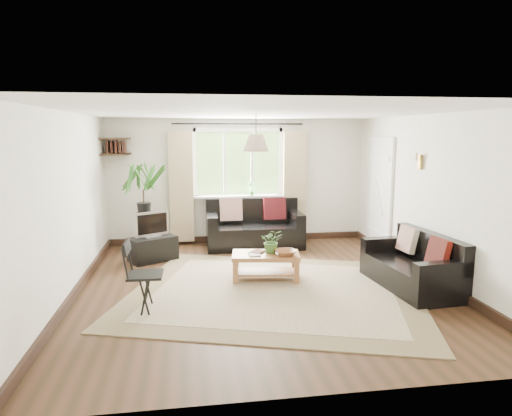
{
  "coord_description": "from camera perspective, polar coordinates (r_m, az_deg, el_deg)",
  "views": [
    {
      "loc": [
        -0.98,
        -6.07,
        2.13
      ],
      "look_at": [
        0.0,
        0.4,
        1.05
      ],
      "focal_mm": 32.0,
      "sensor_mm": 36.0,
      "label": 1
    }
  ],
  "objects": [
    {
      "name": "floor",
      "position": [
        6.51,
        0.53,
        -9.73
      ],
      "size": [
        5.5,
        5.5,
        0.0
      ],
      "primitive_type": "plane",
      "color": "black",
      "rests_on": "ground"
    },
    {
      "name": "ceiling",
      "position": [
        6.16,
        0.57,
        11.88
      ],
      "size": [
        5.5,
        5.5,
        0.0
      ],
      "primitive_type": "plane",
      "rotation": [
        3.14,
        0.0,
        0.0
      ],
      "color": "white",
      "rests_on": "floor"
    },
    {
      "name": "wall_back",
      "position": [
        8.93,
        -2.25,
        3.38
      ],
      "size": [
        5.0,
        0.02,
        2.4
      ],
      "primitive_type": "cube",
      "color": "white",
      "rests_on": "floor"
    },
    {
      "name": "wall_front",
      "position": [
        3.59,
        7.56,
        -5.74
      ],
      "size": [
        5.0,
        0.02,
        2.4
      ],
      "primitive_type": "cube",
      "color": "white",
      "rests_on": "floor"
    },
    {
      "name": "wall_left",
      "position": [
        6.33,
        -22.4,
        0.21
      ],
      "size": [
        0.02,
        5.5,
        2.4
      ],
      "primitive_type": "cube",
      "color": "white",
      "rests_on": "floor"
    },
    {
      "name": "wall_right",
      "position": [
        7.06,
        21.02,
        1.17
      ],
      "size": [
        0.02,
        5.5,
        2.4
      ],
      "primitive_type": "cube",
      "color": "white",
      "rests_on": "floor"
    },
    {
      "name": "rug",
      "position": [
        6.29,
        2.35,
        -10.31
      ],
      "size": [
        4.62,
        4.26,
        0.02
      ],
      "primitive_type": "cube",
      "rotation": [
        0.0,
        0.0,
        -0.3
      ],
      "color": "beige",
      "rests_on": "floor"
    },
    {
      "name": "window",
      "position": [
        8.86,
        -2.24,
        5.6
      ],
      "size": [
        2.5,
        0.16,
        2.16
      ],
      "primitive_type": null,
      "color": "white",
      "rests_on": "wall_back"
    },
    {
      "name": "door",
      "position": [
        8.58,
        15.2,
        1.47
      ],
      "size": [
        0.06,
        0.96,
        2.06
      ],
      "primitive_type": "cube",
      "color": "silver",
      "rests_on": "wall_right"
    },
    {
      "name": "corner_shelf",
      "position": [
        8.67,
        -17.16,
        7.37
      ],
      "size": [
        0.5,
        0.5,
        0.34
      ],
      "primitive_type": null,
      "color": "black",
      "rests_on": "wall_back"
    },
    {
      "name": "pendant_lamp",
      "position": [
        6.55,
        0.0,
        8.67
      ],
      "size": [
        0.36,
        0.36,
        0.54
      ],
      "primitive_type": null,
      "color": "beige",
      "rests_on": "ceiling"
    },
    {
      "name": "wall_sconce",
      "position": [
        7.24,
        19.62,
        5.74
      ],
      "size": [
        0.12,
        0.12,
        0.28
      ],
      "primitive_type": null,
      "color": "beige",
      "rests_on": "wall_right"
    },
    {
      "name": "sofa_back",
      "position": [
        8.58,
        -0.22,
        -2.13
      ],
      "size": [
        1.79,
        0.91,
        0.84
      ],
      "primitive_type": null,
      "rotation": [
        0.0,
        0.0,
        -0.01
      ],
      "color": "black",
      "rests_on": "floor"
    },
    {
      "name": "sofa_right",
      "position": [
        6.69,
        18.84,
        -6.46
      ],
      "size": [
        1.61,
        0.91,
        0.73
      ],
      "primitive_type": null,
      "rotation": [
        0.0,
        0.0,
        -1.48
      ],
      "color": "black",
      "rests_on": "floor"
    },
    {
      "name": "coffee_table",
      "position": [
        6.72,
        1.22,
        -7.34
      ],
      "size": [
        1.04,
        0.66,
        0.4
      ],
      "primitive_type": null,
      "rotation": [
        0.0,
        0.0,
        -0.14
      ],
      "color": "brown",
      "rests_on": "floor"
    },
    {
      "name": "table_plant",
      "position": [
        6.67,
        1.98,
        -4.14
      ],
      "size": [
        0.35,
        0.31,
        0.35
      ],
      "primitive_type": "imported",
      "rotation": [
        0.0,
        0.0,
        -0.11
      ],
      "color": "#3B6628",
      "rests_on": "coffee_table"
    },
    {
      "name": "bowl",
      "position": [
        6.58,
        3.72,
        -5.58
      ],
      "size": [
        0.33,
        0.33,
        0.08
      ],
      "primitive_type": "imported",
      "rotation": [
        0.0,
        0.0,
        0.08
      ],
      "color": "brown",
      "rests_on": "coffee_table"
    },
    {
      "name": "book_a",
      "position": [
        6.57,
        -0.92,
        -5.83
      ],
      "size": [
        0.17,
        0.23,
        0.02
      ],
      "primitive_type": "imported",
      "rotation": [
        0.0,
        0.0,
        0.02
      ],
      "color": "silver",
      "rests_on": "coffee_table"
    },
    {
      "name": "book_b",
      "position": [
        6.76,
        -0.45,
        -5.38
      ],
      "size": [
        0.29,
        0.29,
        0.02
      ],
      "primitive_type": "imported",
      "rotation": [
        0.0,
        0.0,
        -0.69
      ],
      "color": "#4F2A1F",
      "rests_on": "coffee_table"
    },
    {
      "name": "tv_stand",
      "position": [
        7.9,
        -12.78,
        -4.98
      ],
      "size": [
        0.87,
        0.75,
        0.41
      ],
      "primitive_type": "cube",
      "rotation": [
        0.0,
        0.0,
        0.52
      ],
      "color": "black",
      "rests_on": "floor"
    },
    {
      "name": "tv",
      "position": [
        7.8,
        -12.89,
        -1.94
      ],
      "size": [
        0.6,
        0.46,
        0.45
      ],
      "primitive_type": null,
      "rotation": [
        0.0,
        0.0,
        0.52
      ],
      "color": "#A5A5AA",
      "rests_on": "tv_stand"
    },
    {
      "name": "palm_stand",
      "position": [
        8.3,
        -13.82,
        -0.08
      ],
      "size": [
        0.71,
        0.71,
        1.61
      ],
      "primitive_type": null,
      "rotation": [
        0.0,
        0.0,
        0.14
      ],
      "color": "black",
      "rests_on": "floor"
    },
    {
      "name": "folding_chair",
      "position": [
        5.68,
        -13.64,
        -8.27
      ],
      "size": [
        0.46,
        0.46,
        0.87
      ],
      "primitive_type": null,
      "rotation": [
        0.0,
        0.0,
        1.55
      ],
      "color": "black",
      "rests_on": "floor"
    },
    {
      "name": "sill_plant",
      "position": [
        8.85,
        -0.55,
        2.46
      ],
      "size": [
        0.14,
        0.1,
        0.27
      ],
      "primitive_type": "imported",
      "color": "#2D6023",
      "rests_on": "window"
    }
  ]
}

